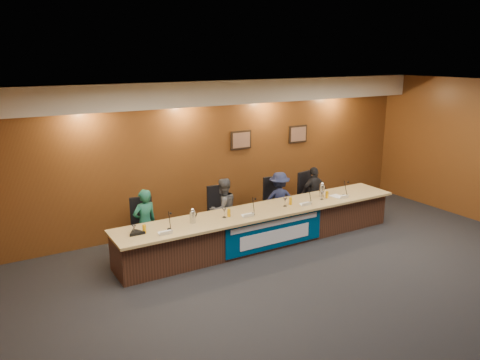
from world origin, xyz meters
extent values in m
plane|color=black|center=(0.00, 0.00, 0.00)|extent=(10.00, 10.00, 0.00)
cube|color=silver|center=(0.00, 0.00, 3.20)|extent=(10.00, 8.00, 0.04)
cube|color=#5B3214|center=(0.00, 4.00, 1.60)|extent=(10.00, 0.04, 3.20)
cube|color=beige|center=(0.00, 3.75, 2.95)|extent=(10.00, 0.50, 0.50)
cube|color=#3C2116|center=(0.00, 2.40, 0.35)|extent=(6.00, 0.80, 0.70)
cube|color=tan|center=(0.00, 2.35, 0.72)|extent=(6.10, 0.95, 0.05)
cube|color=navy|center=(0.00, 1.99, 0.38)|extent=(2.20, 0.02, 0.65)
cube|color=silver|center=(0.00, 1.97, 0.58)|extent=(2.00, 0.01, 0.10)
cube|color=silver|center=(0.00, 1.97, 0.30)|extent=(1.60, 0.01, 0.28)
cube|color=black|center=(0.40, 3.97, 1.85)|extent=(0.52, 0.04, 0.42)
cube|color=black|center=(2.00, 3.97, 1.85)|extent=(0.52, 0.04, 0.42)
imported|color=#16513E|center=(-2.23, 3.05, 0.66)|extent=(0.52, 0.39, 1.31)
imported|color=#454549|center=(-0.57, 3.05, 0.65)|extent=(0.69, 0.57, 1.29)
imported|color=#171D3D|center=(0.83, 3.05, 0.62)|extent=(0.92, 0.72, 1.24)
imported|color=black|center=(1.81, 3.05, 0.62)|extent=(0.74, 0.34, 1.24)
cube|color=black|center=(-2.23, 3.15, 0.48)|extent=(0.56, 0.56, 0.08)
cube|color=black|center=(-0.57, 3.15, 0.48)|extent=(0.51, 0.51, 0.08)
cube|color=black|center=(0.83, 3.15, 0.48)|extent=(0.51, 0.51, 0.08)
cube|color=black|center=(1.81, 3.15, 0.48)|extent=(0.57, 0.57, 0.08)
cube|color=white|center=(-2.20, 2.06, 0.80)|extent=(0.24, 0.08, 0.10)
cylinder|color=black|center=(-2.06, 2.27, 0.76)|extent=(0.07, 0.07, 0.02)
cylinder|color=#DF9B08|center=(-2.49, 2.33, 0.82)|extent=(0.06, 0.06, 0.15)
cylinder|color=silver|center=(-2.67, 2.32, 0.84)|extent=(0.08, 0.08, 0.18)
cube|color=white|center=(-0.53, 2.11, 0.80)|extent=(0.24, 0.08, 0.10)
cylinder|color=black|center=(-0.37, 2.23, 0.76)|extent=(0.07, 0.07, 0.02)
cylinder|color=#DF9B08|center=(-0.83, 2.33, 0.82)|extent=(0.06, 0.06, 0.15)
cylinder|color=silver|center=(-0.93, 2.33, 0.84)|extent=(0.08, 0.08, 0.18)
cube|color=white|center=(0.84, 2.10, 0.80)|extent=(0.24, 0.08, 0.10)
cylinder|color=black|center=(0.98, 2.21, 0.76)|extent=(0.07, 0.07, 0.02)
cylinder|color=#DF9B08|center=(0.60, 2.33, 0.82)|extent=(0.06, 0.06, 0.15)
cylinder|color=silver|center=(0.44, 2.30, 0.84)|extent=(0.08, 0.08, 0.18)
cube|color=white|center=(1.84, 2.08, 0.80)|extent=(0.24, 0.08, 0.10)
cylinder|color=black|center=(1.98, 2.24, 0.76)|extent=(0.07, 0.07, 0.02)
cylinder|color=#DF9B08|center=(1.54, 2.30, 0.82)|extent=(0.06, 0.06, 0.15)
cylinder|color=silver|center=(1.38, 2.28, 0.84)|extent=(0.08, 0.08, 0.18)
cylinder|color=silver|center=(-1.57, 2.36, 0.86)|extent=(0.11, 0.11, 0.23)
cylinder|color=silver|center=(1.51, 2.43, 0.88)|extent=(0.11, 0.11, 0.26)
cylinder|color=black|center=(-2.63, 2.36, 0.78)|extent=(0.32, 0.32, 0.05)
cube|color=white|center=(1.81, 2.26, 0.75)|extent=(0.26, 0.33, 0.01)
camera|label=1|loc=(-4.89, -4.96, 3.71)|focal=35.00mm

